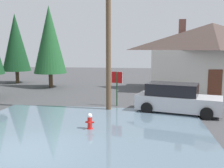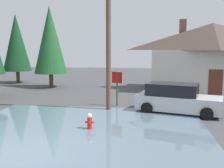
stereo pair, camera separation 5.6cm
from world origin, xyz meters
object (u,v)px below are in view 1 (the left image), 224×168
at_px(stop_sign_far, 117,81).
at_px(parked_car, 177,99).
at_px(utility_pole, 108,30).
at_px(fire_hydrant, 90,122).
at_px(pine_tree_short_left, 50,40).
at_px(pine_tree_far_center, 16,43).
at_px(house, 211,56).

xyz_separation_m(stop_sign_far, parked_car, (3.46, -1.32, -0.75)).
distance_m(stop_sign_far, parked_car, 3.78).
bearing_deg(stop_sign_far, utility_pole, -104.63).
xyz_separation_m(fire_hydrant, pine_tree_short_left, (-6.24, 12.01, 3.94)).
bearing_deg(pine_tree_far_center, pine_tree_short_left, -29.26).
bearing_deg(stop_sign_far, pine_tree_short_left, 134.56).
relative_size(stop_sign_far, pine_tree_short_left, 0.29).
xyz_separation_m(utility_pole, pine_tree_far_center, (-11.10, 10.85, -0.40)).
xyz_separation_m(utility_pole, stop_sign_far, (0.34, 1.31, -3.02)).
distance_m(house, parked_car, 9.33).
xyz_separation_m(fire_hydrant, stop_sign_far, (0.63, 5.03, 1.16)).
distance_m(house, pine_tree_short_left, 14.11).
bearing_deg(pine_tree_far_center, house, -7.86).
bearing_deg(house, parked_car, -114.04).
height_order(utility_pole, pine_tree_short_left, utility_pole).
bearing_deg(pine_tree_far_center, utility_pole, -44.33).
distance_m(parked_car, pine_tree_far_center, 18.75).
relative_size(utility_pole, stop_sign_far, 4.07).
height_order(pine_tree_short_left, pine_tree_far_center, pine_tree_short_left).
relative_size(fire_hydrant, pine_tree_far_center, 0.11).
xyz_separation_m(house, pine_tree_far_center, (-18.61, 2.57, 1.22)).
height_order(fire_hydrant, pine_tree_far_center, pine_tree_far_center).
distance_m(utility_pole, stop_sign_far, 3.31).
bearing_deg(fire_hydrant, house, 57.00).
bearing_deg(parked_car, pine_tree_short_left, 141.24).
xyz_separation_m(fire_hydrant, pine_tree_far_center, (-10.81, 14.57, 3.78)).
distance_m(fire_hydrant, house, 14.54).
distance_m(pine_tree_short_left, pine_tree_far_center, 5.24).
xyz_separation_m(parked_car, pine_tree_far_center, (-14.91, 10.86, 3.37)).
height_order(stop_sign_far, pine_tree_far_center, pine_tree_far_center).
bearing_deg(parked_car, fire_hydrant, -137.84).
bearing_deg(fire_hydrant, pine_tree_far_center, 126.57).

